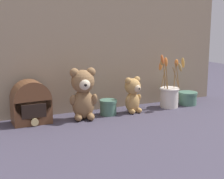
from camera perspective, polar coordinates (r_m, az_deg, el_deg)
The scene contains 8 objects.
ground_plane at distance 1.74m, azimuth 0.28°, elevation -4.48°, with size 4.00×4.00×0.00m, color #3D3847.
backdrop_wall at distance 1.84m, azimuth -1.99°, elevation 6.38°, with size 1.47×0.02×0.63m.
teddy_bear_large at distance 1.67m, azimuth -4.81°, elevation -0.54°, with size 0.14×0.13×0.25m.
teddy_bear_medium at distance 1.79m, azimuth 3.49°, elevation -0.78°, with size 0.11×0.10×0.19m.
flower_vase at distance 1.93m, azimuth 9.51°, elevation -0.65°, with size 0.13×0.16×0.30m.
vintage_radio at distance 1.65m, azimuth -13.32°, elevation -2.35°, with size 0.18×0.12×0.20m.
decorative_tin_tall at distance 1.76m, azimuth -0.63°, elevation -2.95°, with size 0.09×0.09×0.08m.
decorative_tin_short at distance 2.02m, azimuth 12.47°, elevation -1.41°, with size 0.11×0.11×0.07m.
Camera 1 is at (-0.73, -1.51, 0.48)m, focal length 55.00 mm.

